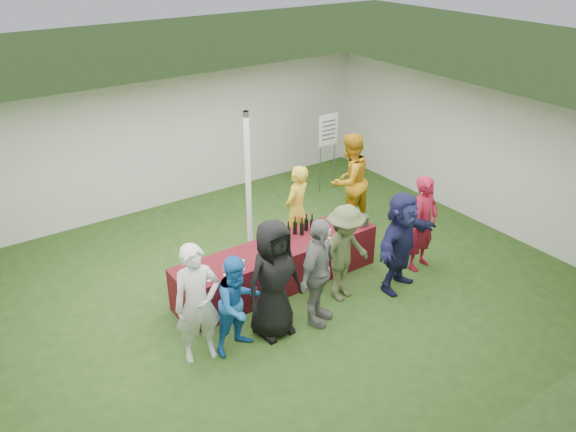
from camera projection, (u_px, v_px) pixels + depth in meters
ground at (262, 291)px, 9.33m from camera, size 60.00×60.00×0.00m
tent at (248, 186)px, 9.84m from camera, size 10.00×10.00×10.00m
serving_table at (278, 266)px, 9.34m from camera, size 3.60×0.80×0.75m
wine_bottles at (301, 227)px, 9.50m from camera, size 0.55×0.16×0.32m
wine_glasses at (273, 252)px, 8.78m from camera, size 2.75×0.12×0.16m
water_bottle at (273, 240)px, 9.15m from camera, size 0.07×0.07×0.23m
bar_towel at (350, 219)px, 9.99m from camera, size 0.25×0.18×0.03m
dump_bucket at (362, 220)px, 9.78m from camera, size 0.23×0.23×0.18m
wine_list_sign at (328, 136)px, 12.30m from camera, size 0.50×0.03×1.80m
staff_pourer at (297, 210)px, 10.11m from camera, size 0.73×0.62×1.70m
staff_back at (349, 181)px, 11.01m from camera, size 1.03×0.85×1.92m
customer_0 at (198, 304)px, 7.53m from camera, size 0.72×0.54×1.79m
customer_1 at (238, 304)px, 7.76m from camera, size 0.80×0.66×1.50m
customer_2 at (274, 280)px, 7.99m from camera, size 0.94×0.64×1.85m
customer_3 at (318, 273)px, 8.24m from camera, size 1.10×0.87×1.74m
customer_4 at (344, 253)px, 8.82m from camera, size 1.15×0.77×1.65m
customer_5 at (400, 242)px, 9.06m from camera, size 1.68×0.93×1.73m
customer_6 at (424, 223)px, 9.63m from camera, size 0.70×0.54×1.73m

